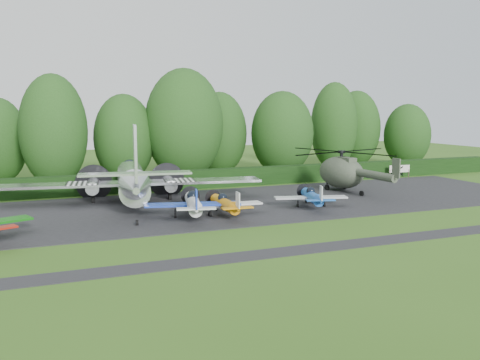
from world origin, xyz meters
name	(u,v)px	position (x,y,z in m)	size (l,w,h in m)	color
ground	(238,232)	(0.00, 0.00, 0.00)	(160.00, 160.00, 0.00)	#305718
apron	(196,208)	(0.00, 10.00, 0.00)	(70.00, 18.00, 0.01)	black
taxiway_verge	(276,253)	(0.00, -6.00, 0.00)	(70.00, 2.00, 0.00)	black
hedgerow	(165,190)	(0.00, 21.00, 0.00)	(90.00, 1.60, 2.00)	black
transport_plane	(133,181)	(-4.80, 13.65, 2.19)	(24.50, 18.79, 7.85)	white
light_plane_white	(193,203)	(-1.57, 5.76, 1.23)	(7.71, 8.11, 2.96)	silver
light_plane_orange	(225,204)	(1.03, 5.51, 1.05)	(6.58, 6.91, 2.53)	#C5790B
light_plane_blue	(312,196)	(9.44, 5.99, 1.03)	(6.46, 6.79, 2.48)	#1C53AB
helicopter	(342,170)	(17.06, 13.01, 2.32)	(13.40, 15.69, 4.32)	#363F31
sign_board	(399,169)	(29.65, 19.24, 1.10)	(2.88, 0.11, 1.62)	#3F3326
tree_0	(208,136)	(9.70, 34.79, 4.92)	(6.36, 6.36, 9.87)	black
tree_1	(124,138)	(-2.75, 28.99, 5.19)	(7.11, 7.11, 10.40)	black
tree_2	(407,135)	(39.11, 29.45, 4.64)	(6.83, 6.83, 9.30)	black
tree_3	(356,129)	(32.47, 32.94, 5.62)	(7.22, 7.22, 11.27)	black
tree_5	(282,133)	(17.35, 27.48, 5.44)	(8.09, 8.09, 10.90)	black
tree_8	(334,126)	(26.97, 30.34, 6.14)	(6.57, 6.57, 12.32)	black
tree_9	(0,141)	(-16.33, 33.65, 4.96)	(6.25, 6.25, 9.95)	black
tree_10	(54,131)	(-10.66, 27.55, 6.23)	(7.33, 7.33, 12.49)	black
tree_11	(184,125)	(4.23, 27.62, 6.72)	(9.42, 9.42, 13.47)	black
tree_12	(219,133)	(10.09, 31.35, 5.40)	(7.27, 7.27, 10.82)	black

